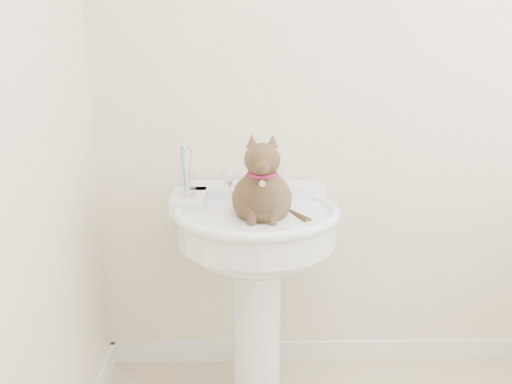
{
  "coord_description": "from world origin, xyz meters",
  "views": [
    {
      "loc": [
        -0.49,
        -1.14,
        1.49
      ],
      "look_at": [
        -0.46,
        0.77,
        0.89
      ],
      "focal_mm": 40.0,
      "sensor_mm": 36.0,
      "label": 1
    }
  ],
  "objects": [
    {
      "name": "wall_back",
      "position": [
        0.0,
        1.1,
        1.25
      ],
      "size": [
        2.2,
        0.0,
        2.5
      ],
      "primitive_type": null,
      "color": "beige",
      "rests_on": "ground"
    },
    {
      "name": "baseboard_back",
      "position": [
        0.0,
        1.09,
        0.04
      ],
      "size": [
        2.2,
        0.02,
        0.09
      ],
      "primitive_type": "cube",
      "color": "white",
      "rests_on": "floor"
    },
    {
      "name": "pedestal_sink",
      "position": [
        -0.46,
        0.81,
        0.67
      ],
      "size": [
        0.62,
        0.61,
        0.85
      ],
      "color": "white",
      "rests_on": "floor"
    },
    {
      "name": "faucet",
      "position": [
        -0.45,
        0.96,
        0.89
      ],
      "size": [
        0.28,
        0.12,
        0.14
      ],
      "color": "silver",
      "rests_on": "pedestal_sink"
    },
    {
      "name": "soap_bar",
      "position": [
        -0.37,
        1.05,
        0.87
      ],
      "size": [
        0.1,
        0.08,
        0.03
      ],
      "primitive_type": "cube",
      "rotation": [
        0.0,
        0.0,
        -0.24
      ],
      "color": "orange",
      "rests_on": "pedestal_sink"
    },
    {
      "name": "toothbrush_cup",
      "position": [
        -0.71,
        0.86,
        0.9
      ],
      "size": [
        0.07,
        0.07,
        0.19
      ],
      "rotation": [
        0.0,
        0.0,
        -0.23
      ],
      "color": "silver",
      "rests_on": "pedestal_sink"
    },
    {
      "name": "cat",
      "position": [
        -0.44,
        0.74,
        0.9
      ],
      "size": [
        0.23,
        0.29,
        0.43
      ],
      "rotation": [
        0.0,
        0.0,
        -0.02
      ],
      "color": "brown",
      "rests_on": "pedestal_sink"
    }
  ]
}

